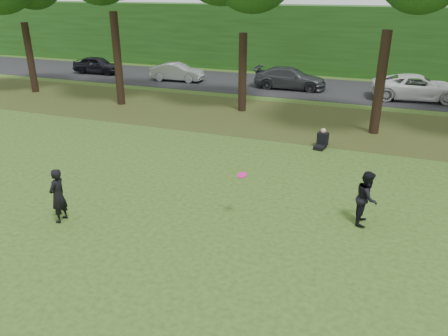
# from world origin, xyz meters

# --- Properties ---
(ground) EXTENTS (120.00, 120.00, 0.00)m
(ground) POSITION_xyz_m (0.00, 0.00, 0.00)
(ground) COLOR #2F4615
(ground) RESTS_ON ground
(leaf_litter) EXTENTS (60.00, 7.00, 0.01)m
(leaf_litter) POSITION_xyz_m (0.00, 13.00, 0.01)
(leaf_litter) COLOR #473E19
(leaf_litter) RESTS_ON ground
(street) EXTENTS (70.00, 7.00, 0.02)m
(street) POSITION_xyz_m (0.00, 21.00, 0.01)
(street) COLOR black
(street) RESTS_ON ground
(far_hedge) EXTENTS (70.00, 3.00, 5.00)m
(far_hedge) POSITION_xyz_m (0.00, 27.00, 2.50)
(far_hedge) COLOR #204313
(far_hedge) RESTS_ON ground
(player_left) EXTENTS (0.42, 0.61, 1.62)m
(player_left) POSITION_xyz_m (-4.09, 0.46, 0.81)
(player_left) COLOR black
(player_left) RESTS_ON ground
(player_right) EXTENTS (0.64, 0.80, 1.60)m
(player_right) POSITION_xyz_m (4.19, 3.44, 0.80)
(player_right) COLOR black
(player_right) RESTS_ON ground
(parked_cars) EXTENTS (35.62, 3.45, 1.46)m
(parked_cars) POSITION_xyz_m (0.92, 19.91, 0.72)
(parked_cars) COLOR black
(parked_cars) RESTS_ON street
(frisbee) EXTENTS (0.37, 0.36, 0.11)m
(frisbee) POSITION_xyz_m (0.80, 2.42, 1.40)
(frisbee) COLOR #EC1383
(frisbee) RESTS_ON ground
(seated_person) EXTENTS (0.54, 0.79, 0.83)m
(seated_person) POSITION_xyz_m (2.04, 9.44, 0.31)
(seated_person) COLOR black
(seated_person) RESTS_ON ground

